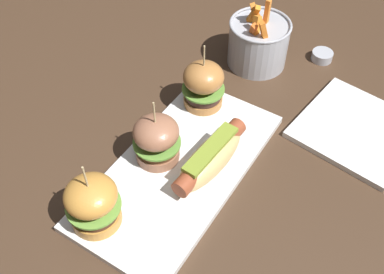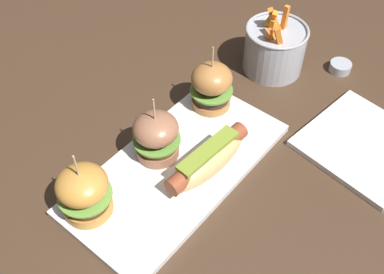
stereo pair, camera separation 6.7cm
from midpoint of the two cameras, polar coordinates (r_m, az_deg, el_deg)
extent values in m
plane|color=#422D1E|center=(0.83, -3.85, -4.41)|extent=(3.00, 3.00, 0.00)
cube|color=white|center=(0.83, -3.88, -4.12)|extent=(0.42, 0.21, 0.01)
ellipsoid|color=tan|center=(0.80, -0.10, -2.76)|extent=(0.18, 0.07, 0.05)
cylinder|color=brown|center=(0.79, -0.10, -2.47)|extent=(0.18, 0.04, 0.03)
cube|color=olive|center=(0.78, -0.10, -1.59)|extent=(0.13, 0.04, 0.01)
cylinder|color=#CC8A39|center=(0.77, -14.22, -9.55)|extent=(0.08, 0.08, 0.02)
cylinder|color=#4C2D1C|center=(0.76, -14.49, -8.77)|extent=(0.07, 0.07, 0.02)
cylinder|color=#6B9E3D|center=(0.75, -14.65, -8.31)|extent=(0.09, 0.09, 0.00)
ellipsoid|color=#CC8A39|center=(0.72, -15.06, -7.14)|extent=(0.08, 0.08, 0.05)
cylinder|color=tan|center=(0.69, -15.70, -5.27)|extent=(0.00, 0.00, 0.06)
cylinder|color=#9A6348|center=(0.83, -6.42, -1.86)|extent=(0.08, 0.08, 0.02)
cylinder|color=#57351D|center=(0.82, -6.53, -1.06)|extent=(0.07, 0.07, 0.02)
cylinder|color=#609338|center=(0.81, -6.59, -0.63)|extent=(0.09, 0.09, 0.00)
ellipsoid|color=#9A6348|center=(0.79, -6.75, 0.65)|extent=(0.08, 0.08, 0.05)
cylinder|color=tan|center=(0.76, -7.02, 2.66)|extent=(0.00, 0.00, 0.06)
cylinder|color=#B07339|center=(0.92, -0.70, 4.55)|extent=(0.08, 0.08, 0.02)
cylinder|color=#3E261F|center=(0.91, -0.71, 5.37)|extent=(0.07, 0.07, 0.02)
cylinder|color=#609338|center=(0.90, -0.72, 5.90)|extent=(0.08, 0.08, 0.00)
ellipsoid|color=#B07339|center=(0.88, -0.73, 7.35)|extent=(0.08, 0.08, 0.06)
cylinder|color=tan|center=(0.85, -0.76, 9.53)|extent=(0.00, 0.00, 0.06)
cylinder|color=#A8AAB2|center=(1.02, 6.31, 11.26)|extent=(0.13, 0.13, 0.10)
torus|color=#A8AAB2|center=(0.99, 6.56, 13.63)|extent=(0.13, 0.13, 0.01)
cube|color=orange|center=(1.01, 5.86, 14.74)|extent=(0.06, 0.02, 0.08)
cube|color=orange|center=(1.00, 5.28, 14.32)|extent=(0.04, 0.05, 0.09)
cube|color=orange|center=(0.96, 7.08, 12.14)|extent=(0.04, 0.03, 0.08)
cube|color=orange|center=(1.00, 6.73, 13.53)|extent=(0.03, 0.04, 0.07)
cube|color=orange|center=(1.00, 6.44, 13.04)|extent=(0.04, 0.02, 0.06)
cube|color=orange|center=(0.98, 5.49, 12.64)|extent=(0.04, 0.03, 0.07)
cube|color=orange|center=(0.97, 5.82, 12.49)|extent=(0.04, 0.02, 0.08)
cube|color=orange|center=(1.00, 7.20, 14.13)|extent=(0.02, 0.01, 0.09)
cylinder|color=#A8AAB2|center=(1.08, 14.10, 9.65)|extent=(0.05, 0.05, 0.02)
cylinder|color=#9E3323|center=(1.07, 14.16, 9.89)|extent=(0.04, 0.04, 0.00)
cube|color=white|center=(0.93, 17.76, 0.83)|extent=(0.23, 0.23, 0.01)
camera|label=1|loc=(0.03, -92.35, -2.65)|focal=43.09mm
camera|label=2|loc=(0.03, 87.65, 2.65)|focal=43.09mm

